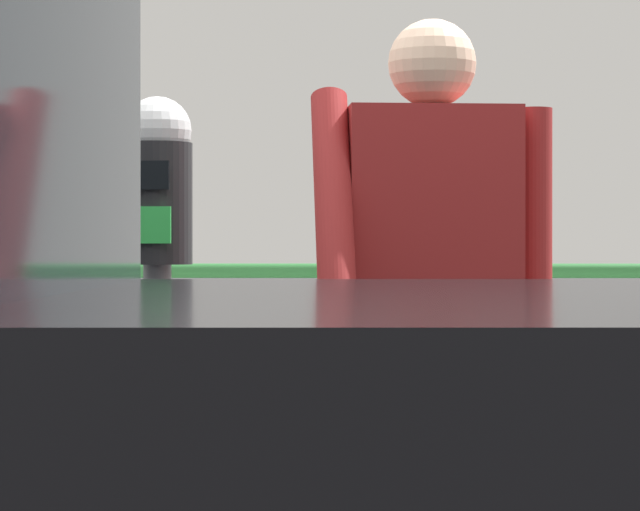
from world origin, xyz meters
name	(u,v)px	position (x,y,z in m)	size (l,w,h in m)	color
parking_meter	(157,253)	(0.17, 0.39, 1.17)	(0.18, 0.19, 1.44)	slate
pedestrian_at_meter	(432,306)	(0.85, 0.37, 1.04)	(0.60, 0.45, 1.63)	#1E233F
background_railing	(193,333)	(0.00, 2.76, 0.83)	(24.06, 0.06, 1.00)	#2D7A38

